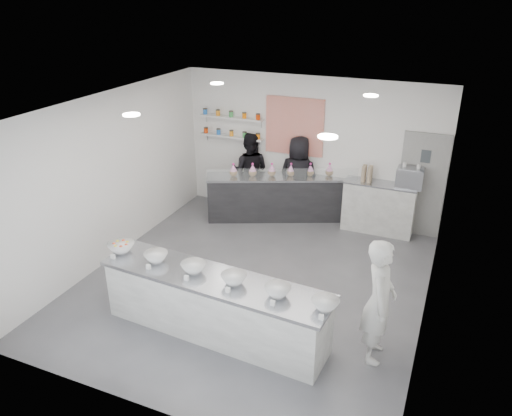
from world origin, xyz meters
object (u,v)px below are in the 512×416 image
at_px(back_bar, 281,197).
at_px(woman_prep, 379,301).
at_px(prep_counter, 215,306).
at_px(espresso_ledge, 378,208).
at_px(espresso_machine, 410,178).
at_px(staff_right, 298,177).
at_px(staff_left, 250,171).

bearing_deg(back_bar, woman_prep, -77.06).
relative_size(prep_counter, espresso_ledge, 2.40).
bearing_deg(prep_counter, espresso_machine, 67.72).
height_order(espresso_machine, woman_prep, woman_prep).
relative_size(prep_counter, espresso_machine, 6.82).
bearing_deg(espresso_ledge, back_bar, -174.92).
bearing_deg(staff_right, staff_left, -0.32).
relative_size(espresso_machine, staff_left, 0.29).
xyz_separation_m(espresso_machine, staff_left, (-3.38, 0.07, -0.37)).
relative_size(prep_counter, staff_left, 1.95).
height_order(espresso_ledge, staff_left, staff_left).
bearing_deg(prep_counter, staff_right, 96.55).
height_order(woman_prep, staff_left, woman_prep).
bearing_deg(espresso_ledge, staff_right, 177.69).
xyz_separation_m(prep_counter, espresso_ledge, (1.53, 4.20, 0.06)).
bearing_deg(staff_right, espresso_machine, 177.90).
bearing_deg(staff_right, prep_counter, 92.34).
distance_m(prep_counter, staff_right, 4.30).
xyz_separation_m(prep_counter, back_bar, (-0.49, 4.02, 0.02)).
distance_m(back_bar, woman_prep, 4.53).
xyz_separation_m(prep_counter, staff_left, (-1.32, 4.27, 0.41)).
bearing_deg(espresso_ledge, staff_left, 178.59).
relative_size(prep_counter, staff_right, 1.90).
distance_m(woman_prep, staff_right, 4.55).
relative_size(espresso_ledge, staff_right, 0.79).
distance_m(espresso_ledge, staff_left, 2.87).
height_order(prep_counter, back_bar, back_bar).
bearing_deg(back_bar, staff_right, 17.02).
xyz_separation_m(staff_left, staff_right, (1.12, 0.00, 0.02)).
bearing_deg(espresso_machine, staff_left, 178.81).
xyz_separation_m(espresso_machine, staff_right, (-2.26, 0.07, -0.35)).
xyz_separation_m(woman_prep, staff_right, (-2.40, 3.87, 0.02)).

